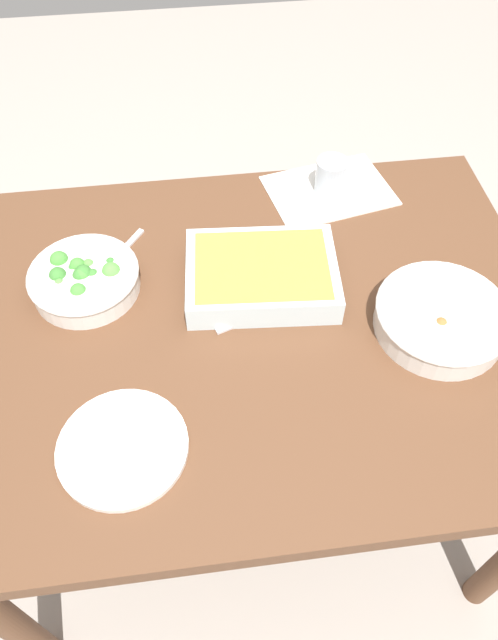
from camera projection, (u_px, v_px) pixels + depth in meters
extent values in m
plane|color=#9E9389|center=(249.00, 476.00, 1.75)|extent=(6.00, 6.00, 0.00)
cube|color=brown|center=(249.00, 326.00, 1.18)|extent=(1.20, 0.90, 0.04)
cylinder|color=brown|center=(6.00, 620.00, 1.19)|extent=(0.06, 0.06, 0.70)
cylinder|color=brown|center=(40.00, 317.00, 1.67)|extent=(0.06, 0.06, 0.70)
cylinder|color=brown|center=(414.00, 280.00, 1.76)|extent=(0.06, 0.06, 0.70)
cube|color=silver|center=(329.00, 191.00, 1.40)|extent=(0.31, 0.25, 0.00)
cylinder|color=silver|center=(441.00, 319.00, 1.13)|extent=(0.25, 0.25, 0.05)
torus|color=silver|center=(444.00, 311.00, 1.12)|extent=(0.25, 0.25, 0.01)
cylinder|color=olive|center=(441.00, 318.00, 1.13)|extent=(0.20, 0.20, 0.03)
sphere|color=olive|center=(418.00, 326.00, 1.10)|extent=(0.01, 0.01, 0.01)
sphere|color=silver|center=(447.00, 312.00, 1.12)|extent=(0.02, 0.02, 0.02)
sphere|color=#C66633|center=(441.00, 323.00, 1.10)|extent=(0.02, 0.02, 0.02)
cylinder|color=silver|center=(85.00, 281.00, 1.20)|extent=(0.21, 0.21, 0.05)
torus|color=silver|center=(83.00, 273.00, 1.18)|extent=(0.22, 0.22, 0.01)
cylinder|color=#8CB272|center=(85.00, 280.00, 1.20)|extent=(0.18, 0.18, 0.02)
sphere|color=#3D7A33|center=(83.00, 273.00, 1.18)|extent=(0.03, 0.03, 0.03)
sphere|color=#3D7A33|center=(81.00, 276.00, 1.18)|extent=(0.03, 0.03, 0.03)
sphere|color=#478C38|center=(78.00, 291.00, 1.15)|extent=(0.03, 0.03, 0.03)
sphere|color=#3D7A33|center=(58.00, 276.00, 1.18)|extent=(0.03, 0.03, 0.03)
sphere|color=#3D7A33|center=(93.00, 274.00, 1.18)|extent=(0.02, 0.02, 0.02)
sphere|color=#569E42|center=(89.00, 265.00, 1.20)|extent=(0.02, 0.02, 0.02)
sphere|color=#3D7A33|center=(58.00, 261.00, 1.20)|extent=(0.03, 0.03, 0.03)
sphere|color=#478C38|center=(78.00, 265.00, 1.19)|extent=(0.03, 0.03, 0.03)
sphere|color=#3D7A33|center=(74.00, 268.00, 1.19)|extent=(0.02, 0.02, 0.02)
sphere|color=#478C38|center=(82.00, 275.00, 1.18)|extent=(0.03, 0.03, 0.03)
sphere|color=#569E42|center=(111.00, 271.00, 1.18)|extent=(0.04, 0.04, 0.04)
sphere|color=#3D7A33|center=(111.00, 262.00, 1.20)|extent=(0.02, 0.02, 0.02)
sphere|color=#569E42|center=(60.00, 283.00, 1.17)|extent=(0.02, 0.02, 0.02)
sphere|color=#478C38|center=(59.00, 260.00, 1.20)|extent=(0.04, 0.04, 0.04)
cube|color=silver|center=(262.00, 275.00, 1.20)|extent=(0.32, 0.24, 0.06)
cube|color=gold|center=(262.00, 271.00, 1.19)|extent=(0.28, 0.21, 0.04)
cylinder|color=#B2BCC6|center=(331.00, 177.00, 1.37)|extent=(0.07, 0.07, 0.08)
cylinder|color=black|center=(330.00, 181.00, 1.38)|extent=(0.06, 0.06, 0.05)
cylinder|color=white|center=(123.00, 447.00, 0.99)|extent=(0.22, 0.22, 0.01)
ellipsoid|color=silver|center=(461.00, 330.00, 1.15)|extent=(0.05, 0.04, 0.01)
cube|color=silver|center=(123.00, 250.00, 1.28)|extent=(0.09, 0.12, 0.01)
ellipsoid|color=silver|center=(99.00, 275.00, 1.23)|extent=(0.04, 0.05, 0.01)
cube|color=silver|center=(249.00, 319.00, 1.16)|extent=(0.14, 0.06, 0.01)
cube|color=silver|center=(287.00, 304.00, 1.19)|extent=(0.05, 0.04, 0.01)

